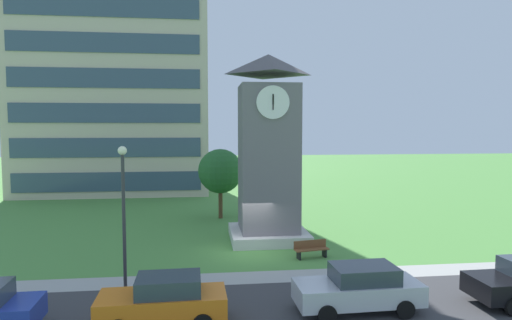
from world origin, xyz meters
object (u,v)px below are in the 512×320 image
object	(u,v)px
parked_car_orange	(164,300)
street_lamp	(124,202)
park_bench	(311,249)
tree_by_building	(220,171)
parked_car_silver	(359,288)
clock_tower	(268,158)

from	to	relation	value
parked_car_orange	street_lamp	bearing A→B (deg)	119.47
park_bench	parked_car_orange	distance (m)	9.75
park_bench	tree_by_building	distance (m)	11.69
park_bench	street_lamp	xyz separation A→B (m)	(-8.68, -3.67, 3.23)
park_bench	street_lamp	distance (m)	9.97
parked_car_silver	tree_by_building	bearing A→B (deg)	104.34
clock_tower	parked_car_silver	world-z (taller)	clock_tower
street_lamp	parked_car_orange	distance (m)	4.70
clock_tower	parked_car_orange	world-z (taller)	clock_tower
street_lamp	parked_car_orange	bearing A→B (deg)	-60.53
clock_tower	park_bench	bearing A→B (deg)	-67.02
park_bench	clock_tower	bearing A→B (deg)	112.98
parked_car_orange	tree_by_building	bearing A→B (deg)	81.50
clock_tower	parked_car_orange	size ratio (longest dim) A/B	2.52
clock_tower	tree_by_building	size ratio (longest dim) A/B	2.14
park_bench	street_lamp	bearing A→B (deg)	-157.06
street_lamp	tree_by_building	size ratio (longest dim) A/B	1.16
street_lamp	tree_by_building	world-z (taller)	street_lamp
tree_by_building	parked_car_silver	world-z (taller)	tree_by_building
parked_car_orange	parked_car_silver	world-z (taller)	same
tree_by_building	parked_car_orange	distance (m)	17.79
tree_by_building	clock_tower	bearing A→B (deg)	-68.51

